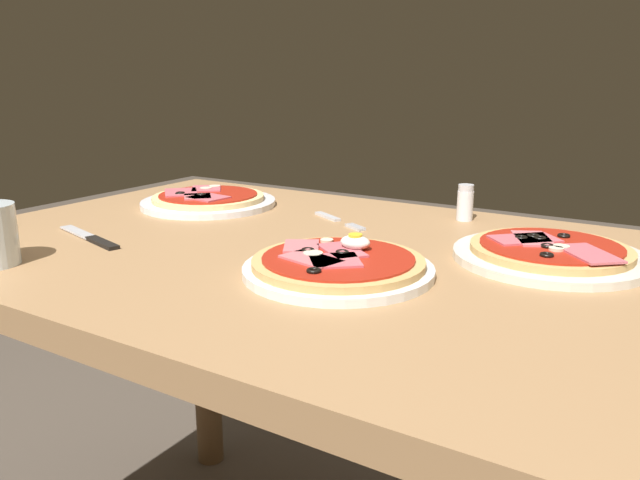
{
  "coord_description": "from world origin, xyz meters",
  "views": [
    {
      "loc": [
        0.55,
        -0.79,
        1.03
      ],
      "look_at": [
        0.09,
        -0.05,
        0.8
      ],
      "focal_mm": 35.15,
      "sensor_mm": 36.0,
      "label": 1
    }
  ],
  "objects_px": {
    "pizza_across_left": "(208,200)",
    "fork": "(335,219)",
    "pizza_across_right": "(550,253)",
    "pizza_foreground": "(338,265)",
    "dining_table": "(290,319)",
    "knife": "(92,238)",
    "salt_shaker": "(465,203)"
  },
  "relations": [
    {
      "from": "dining_table",
      "to": "pizza_across_right",
      "type": "height_order",
      "value": "pizza_across_right"
    },
    {
      "from": "pizza_across_left",
      "to": "salt_shaker",
      "type": "bearing_deg",
      "value": 17.18
    },
    {
      "from": "fork",
      "to": "knife",
      "type": "bearing_deg",
      "value": -128.98
    },
    {
      "from": "pizza_across_right",
      "to": "knife",
      "type": "relative_size",
      "value": 1.44
    },
    {
      "from": "pizza_foreground",
      "to": "salt_shaker",
      "type": "distance_m",
      "value": 0.41
    },
    {
      "from": "pizza_foreground",
      "to": "pizza_across_right",
      "type": "height_order",
      "value": "pizza_foreground"
    },
    {
      "from": "fork",
      "to": "pizza_across_left",
      "type": "bearing_deg",
      "value": -175.8
    },
    {
      "from": "dining_table",
      "to": "pizza_foreground",
      "type": "height_order",
      "value": "pizza_foreground"
    },
    {
      "from": "pizza_foreground",
      "to": "pizza_across_left",
      "type": "relative_size",
      "value": 0.95
    },
    {
      "from": "dining_table",
      "to": "pizza_foreground",
      "type": "bearing_deg",
      "value": -32.28
    },
    {
      "from": "pizza_across_left",
      "to": "salt_shaker",
      "type": "distance_m",
      "value": 0.52
    },
    {
      "from": "fork",
      "to": "knife",
      "type": "height_order",
      "value": "knife"
    },
    {
      "from": "dining_table",
      "to": "pizza_across_right",
      "type": "distance_m",
      "value": 0.42
    },
    {
      "from": "pizza_across_left",
      "to": "knife",
      "type": "xyz_separation_m",
      "value": [
        0.02,
        -0.31,
        -0.01
      ]
    },
    {
      "from": "dining_table",
      "to": "fork",
      "type": "bearing_deg",
      "value": 97.12
    },
    {
      "from": "salt_shaker",
      "to": "pizza_across_right",
      "type": "bearing_deg",
      "value": -43.84
    },
    {
      "from": "fork",
      "to": "salt_shaker",
      "type": "xyz_separation_m",
      "value": [
        0.2,
        0.13,
        0.03
      ]
    },
    {
      "from": "pizza_foreground",
      "to": "pizza_across_right",
      "type": "xyz_separation_m",
      "value": [
        0.23,
        0.22,
        -0.0
      ]
    },
    {
      "from": "pizza_across_left",
      "to": "fork",
      "type": "bearing_deg",
      "value": 4.2
    },
    {
      "from": "knife",
      "to": "salt_shaker",
      "type": "relative_size",
      "value": 2.88
    },
    {
      "from": "pizza_across_left",
      "to": "fork",
      "type": "relative_size",
      "value": 1.89
    },
    {
      "from": "dining_table",
      "to": "knife",
      "type": "relative_size",
      "value": 5.93
    },
    {
      "from": "pizza_across_right",
      "to": "fork",
      "type": "relative_size",
      "value": 1.91
    },
    {
      "from": "pizza_foreground",
      "to": "pizza_across_right",
      "type": "distance_m",
      "value": 0.32
    },
    {
      "from": "salt_shaker",
      "to": "knife",
      "type": "bearing_deg",
      "value": -135.45
    },
    {
      "from": "dining_table",
      "to": "pizza_across_right",
      "type": "relative_size",
      "value": 4.12
    },
    {
      "from": "pizza_across_left",
      "to": "salt_shaker",
      "type": "height_order",
      "value": "salt_shaker"
    },
    {
      "from": "pizza_across_right",
      "to": "knife",
      "type": "height_order",
      "value": "pizza_across_right"
    },
    {
      "from": "dining_table",
      "to": "knife",
      "type": "distance_m",
      "value": 0.35
    },
    {
      "from": "pizza_across_right",
      "to": "pizza_foreground",
      "type": "bearing_deg",
      "value": -136.42
    },
    {
      "from": "pizza_across_left",
      "to": "pizza_across_right",
      "type": "relative_size",
      "value": 0.99
    },
    {
      "from": "dining_table",
      "to": "pizza_across_left",
      "type": "distance_m",
      "value": 0.38
    }
  ]
}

